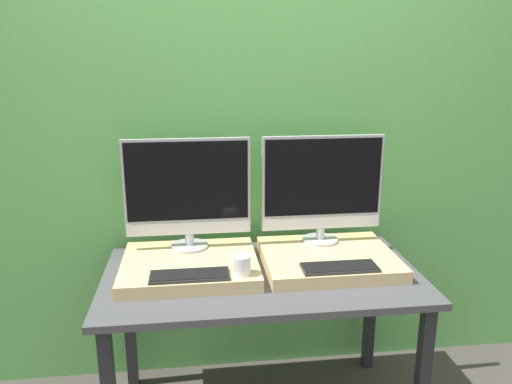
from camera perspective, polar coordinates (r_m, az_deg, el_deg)
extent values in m
cube|color=#66B75B|center=(2.47, -0.69, 7.20)|extent=(8.00, 0.04, 2.60)
cube|color=#47474C|center=(2.22, 0.67, -9.59)|extent=(1.38, 0.74, 0.03)
cube|color=#232328|center=(2.31, 18.45, -19.81)|extent=(0.05, 0.05, 0.70)
cube|color=#232328|center=(2.67, -14.26, -14.34)|extent=(0.05, 0.05, 0.70)
cube|color=#232328|center=(2.79, 12.93, -12.79)|extent=(0.05, 0.05, 0.70)
cube|color=#D6B77F|center=(2.23, -7.56, -8.35)|extent=(0.59, 0.49, 0.06)
cylinder|color=#B2B2B7|center=(2.36, -7.58, -6.11)|extent=(0.17, 0.17, 0.01)
cylinder|color=#B2B2B7|center=(2.34, -7.61, -5.35)|extent=(0.04, 0.04, 0.06)
cube|color=#B2B2B7|center=(2.27, -7.83, 0.55)|extent=(0.57, 0.02, 0.44)
cube|color=black|center=(2.25, -7.86, 1.20)|extent=(0.54, 0.00, 0.36)
cube|color=silver|center=(2.31, -7.66, -4.14)|extent=(0.56, 0.00, 0.06)
cube|color=#2D2D2D|center=(2.06, -7.60, -9.45)|extent=(0.32, 0.12, 0.01)
cube|color=black|center=(2.05, -7.60, -9.26)|extent=(0.31, 0.11, 0.00)
cylinder|color=white|center=(2.05, -1.63, -8.34)|extent=(0.07, 0.07, 0.08)
cube|color=#D6B77F|center=(2.31, 8.25, -7.55)|extent=(0.59, 0.49, 0.06)
cylinder|color=#B2B2B7|center=(2.43, 7.35, -5.44)|extent=(0.17, 0.17, 0.01)
cylinder|color=#B2B2B7|center=(2.42, 7.37, -4.69)|extent=(0.04, 0.04, 0.06)
cube|color=#B2B2B7|center=(2.34, 7.58, 1.05)|extent=(0.57, 0.02, 0.44)
cube|color=black|center=(2.32, 7.69, 1.68)|extent=(0.54, 0.00, 0.36)
cube|color=silver|center=(2.39, 7.50, -3.51)|extent=(0.56, 0.00, 0.06)
cube|color=#2D2D2D|center=(2.14, 9.53, -8.52)|extent=(0.32, 0.12, 0.01)
cube|color=black|center=(2.14, 9.54, -8.33)|extent=(0.31, 0.11, 0.00)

